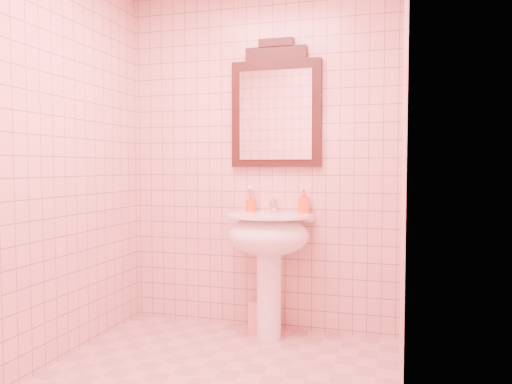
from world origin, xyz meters
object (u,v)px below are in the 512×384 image
(mirror, at_px, (276,108))
(towel, at_px, (264,317))
(soap_dispenser, at_px, (304,201))
(toothbrush_cup, at_px, (251,205))
(pedestal_sink, at_px, (269,244))

(mirror, distance_m, towel, 1.50)
(soap_dispenser, bearing_deg, toothbrush_cup, 176.88)
(towel, bearing_deg, mirror, 62.85)
(mirror, distance_m, soap_dispenser, 0.70)
(pedestal_sink, relative_size, soap_dispenser, 5.16)
(pedestal_sink, relative_size, toothbrush_cup, 5.15)
(pedestal_sink, distance_m, toothbrush_cup, 0.35)
(soap_dispenser, bearing_deg, mirror, 165.85)
(mirror, distance_m, toothbrush_cup, 0.72)
(towel, bearing_deg, toothbrush_cup, 145.87)
(toothbrush_cup, xyz_separation_m, towel, (0.12, -0.08, -0.79))
(toothbrush_cup, bearing_deg, pedestal_sink, -42.92)
(soap_dispenser, distance_m, towel, 0.87)
(soap_dispenser, relative_size, towel, 0.71)
(pedestal_sink, height_order, towel, pedestal_sink)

